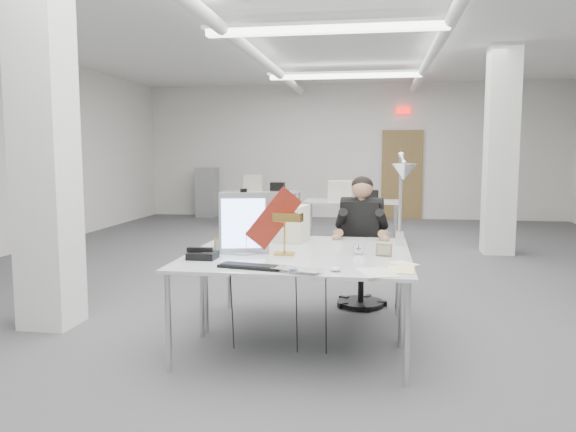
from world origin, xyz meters
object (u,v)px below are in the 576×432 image
(office_chair, at_px, (361,251))
(bankers_lamp, at_px, (284,236))
(beige_monitor, at_px, (287,223))
(seated_person, at_px, (362,220))
(desk_phone, at_px, (203,255))
(monitor, at_px, (244,223))
(laptop, at_px, (294,272))
(architect_lamp, at_px, (401,197))
(desk_main, at_px, (292,264))

(office_chair, xyz_separation_m, bankers_lamp, (-0.59, -1.29, 0.34))
(bankers_lamp, height_order, beige_monitor, beige_monitor)
(office_chair, height_order, seated_person, seated_person)
(desk_phone, bearing_deg, seated_person, 52.22)
(office_chair, relative_size, monitor, 2.27)
(office_chair, relative_size, laptop, 3.35)
(seated_person, distance_m, architect_lamp, 0.97)
(monitor, distance_m, beige_monitor, 0.74)
(monitor, bearing_deg, architect_lamp, 2.29)
(laptop, height_order, architect_lamp, architect_lamp)
(seated_person, relative_size, beige_monitor, 2.51)
(laptop, distance_m, bankers_lamp, 0.73)
(monitor, relative_size, laptop, 1.48)
(monitor, bearing_deg, desk_phone, -149.90)
(architect_lamp, bearing_deg, monitor, -145.50)
(beige_monitor, distance_m, architect_lamp, 1.11)
(architect_lamp, bearing_deg, seated_person, 129.66)
(desk_main, distance_m, bankers_lamp, 0.36)
(architect_lamp, bearing_deg, bankers_lamp, -140.12)
(desk_main, xyz_separation_m, seated_person, (0.48, 1.54, 0.16))
(bankers_lamp, bearing_deg, desk_phone, -145.89)
(office_chair, xyz_separation_m, laptop, (-0.41, -1.99, 0.20))
(monitor, bearing_deg, laptop, -68.62)
(beige_monitor, bearing_deg, bankers_lamp, -73.77)
(seated_person, relative_size, bankers_lamp, 2.85)
(desk_main, bearing_deg, monitor, 146.06)
(seated_person, distance_m, laptop, 1.99)
(seated_person, bearing_deg, laptop, -92.44)
(laptop, xyz_separation_m, architect_lamp, (0.76, 1.09, 0.43))
(bankers_lamp, bearing_deg, office_chair, 75.29)
(laptop, height_order, desk_phone, desk_phone)
(office_chair, bearing_deg, monitor, -115.89)
(desk_main, bearing_deg, bankers_lamp, 109.80)
(office_chair, distance_m, monitor, 1.65)
(beige_monitor, bearing_deg, seated_person, 47.87)
(office_chair, distance_m, bankers_lamp, 1.46)
(laptop, distance_m, architect_lamp, 1.40)
(office_chair, height_order, desk_phone, office_chair)
(desk_main, height_order, monitor, monitor)
(office_chair, bearing_deg, desk_phone, -117.72)
(desk_main, height_order, bankers_lamp, bankers_lamp)
(office_chair, bearing_deg, laptop, -92.15)
(desk_main, bearing_deg, beige_monitor, 101.31)
(desk_phone, distance_m, beige_monitor, 1.10)
(seated_person, relative_size, desk_phone, 4.11)
(laptop, bearing_deg, beige_monitor, 119.65)
(bankers_lamp, distance_m, desk_phone, 0.67)
(monitor, xyz_separation_m, beige_monitor, (0.24, 0.70, -0.08))
(monitor, distance_m, architect_lamp, 1.34)
(office_chair, distance_m, beige_monitor, 0.97)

